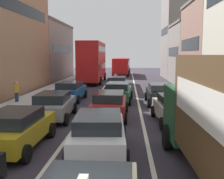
{
  "coord_description": "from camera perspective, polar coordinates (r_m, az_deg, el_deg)",
  "views": [
    {
      "loc": [
        0.88,
        -3.58,
        3.6
      ],
      "look_at": [
        0.0,
        12.0,
        1.6
      ],
      "focal_mm": 44.35,
      "sensor_mm": 36.0,
      "label": 1
    }
  ],
  "objects": [
    {
      "name": "sidewalk_left",
      "position": [
        25.02,
        -14.43,
        -1.04
      ],
      "size": [
        2.6,
        64.0,
        0.14
      ],
      "primitive_type": "cube",
      "color": "#BBBBBB",
      "rests_on": "ground"
    },
    {
      "name": "lane_stripe_left",
      "position": [
        23.99,
        -2.97,
        -1.32
      ],
      "size": [
        0.16,
        60.0,
        0.01
      ],
      "primitive_type": "cube",
      "color": "silver",
      "rests_on": "ground"
    },
    {
      "name": "lane_stripe_right",
      "position": [
        23.87,
        5.17,
        -1.39
      ],
      "size": [
        0.16,
        60.0,
        0.01
      ],
      "primitive_type": "cube",
      "color": "silver",
      "rests_on": "ground"
    },
    {
      "name": "sedan_centre_lane_second",
      "position": [
        10.14,
        -2.73,
        -8.75
      ],
      "size": [
        2.24,
        4.39,
        1.49
      ],
      "rotation": [
        0.0,
        0.0,
        1.62
      ],
      "color": "silver",
      "rests_on": "ground"
    },
    {
      "name": "wagon_left_lane_second",
      "position": [
        11.24,
        -19.19,
        -7.55
      ],
      "size": [
        2.12,
        4.33,
        1.49
      ],
      "rotation": [
        0.0,
        0.0,
        1.55
      ],
      "color": "#B29319",
      "rests_on": "ground"
    },
    {
      "name": "hatchback_centre_lane_third",
      "position": [
        15.68,
        -0.53,
        -2.99
      ],
      "size": [
        2.12,
        4.33,
        1.49
      ],
      "rotation": [
        0.0,
        0.0,
        1.56
      ],
      "color": "#A51E1E",
      "rests_on": "ground"
    },
    {
      "name": "sedan_left_lane_third",
      "position": [
        15.74,
        -11.94,
        -3.12
      ],
      "size": [
        2.19,
        4.36,
        1.49
      ],
      "rotation": [
        0.0,
        0.0,
        1.61
      ],
      "color": "gray",
      "rests_on": "ground"
    },
    {
      "name": "coupe_centre_lane_fourth",
      "position": [
        20.82,
        1.28,
        -0.44
      ],
      "size": [
        2.25,
        4.39,
        1.49
      ],
      "rotation": [
        0.0,
        0.0,
        1.52
      ],
      "color": "#19592D",
      "rests_on": "ground"
    },
    {
      "name": "sedan_left_lane_fourth",
      "position": [
        21.67,
        -8.63,
        -0.21
      ],
      "size": [
        2.17,
        4.35,
        1.49
      ],
      "rotation": [
        0.0,
        0.0,
        1.54
      ],
      "color": "#194C8C",
      "rests_on": "ground"
    },
    {
      "name": "sedan_centre_lane_fifth",
      "position": [
        26.31,
        1.07,
        1.18
      ],
      "size": [
        2.16,
        4.35,
        1.49
      ],
      "rotation": [
        0.0,
        0.0,
        1.54
      ],
      "color": "#759EB7",
      "rests_on": "ground"
    },
    {
      "name": "sedan_right_lane_behind_truck",
      "position": [
        14.8,
        12.95,
        -3.8
      ],
      "size": [
        2.25,
        4.39,
        1.49
      ],
      "rotation": [
        0.0,
        0.0,
        1.63
      ],
      "color": "beige",
      "rests_on": "ground"
    },
    {
      "name": "wagon_right_lane_far",
      "position": [
        20.38,
        9.93,
        -0.71
      ],
      "size": [
        2.07,
        4.31,
        1.49
      ],
      "rotation": [
        0.0,
        0.0,
        1.58
      ],
      "color": "black",
      "rests_on": "ground"
    },
    {
      "name": "bus_mid_queue_primary",
      "position": [
        35.22,
        -4.02,
        6.03
      ],
      "size": [
        2.86,
        10.52,
        5.06
      ],
      "rotation": [
        0.0,
        0.0,
        1.58
      ],
      "color": "#B21919",
      "rests_on": "ground"
    },
    {
      "name": "bus_far_queue_secondary",
      "position": [
        48.05,
        1.99,
        5.1
      ],
      "size": [
        3.02,
        10.56,
        2.9
      ],
      "rotation": [
        0.0,
        0.0,
        1.54
      ],
      "color": "#B21919",
      "rests_on": "ground"
    },
    {
      "name": "pedestrian_mid_sidewalk",
      "position": [
        21.39,
        -19.1,
        -0.23
      ],
      "size": [
        0.34,
        0.54,
        1.66
      ],
      "rotation": [
        0.0,
        0.0,
        6.19
      ],
      "color": "#262D47",
      "rests_on": "ground"
    }
  ]
}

